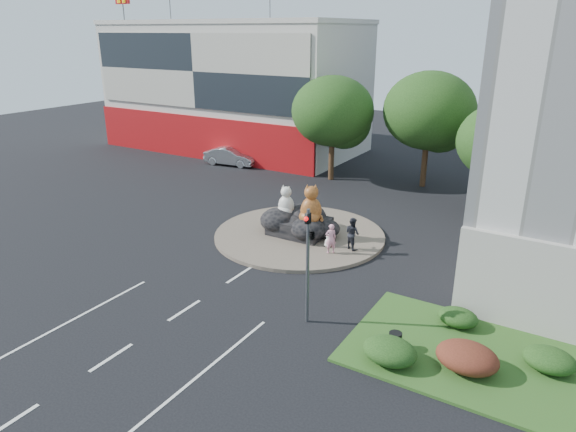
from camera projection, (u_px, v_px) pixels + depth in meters
The scene contains 22 objects.
ground at pixel (184, 310), 22.35m from camera, with size 120.00×120.00×0.00m, color black.
roundabout_island at pixel (299, 235), 30.34m from camera, with size 10.00×10.00×0.20m, color brown.
rock_plinth at pixel (300, 226), 30.16m from camera, with size 3.20×2.60×0.90m, color black, non-canonical shape.
shophouse_block at pixel (234, 86), 51.44m from camera, with size 25.20×12.30×17.40m.
grass_verge at pixel (486, 360), 18.88m from camera, with size 10.00×6.00×0.12m, color #34551C.
tree_left at pixel (334, 115), 40.19m from camera, with size 6.46×6.46×8.27m.
tree_mid at pixel (430, 114), 38.27m from camera, with size 6.84×6.84×8.76m.
tree_right at pixel (504, 145), 32.44m from camera, with size 5.70×5.70×7.30m.
hedge_near_green at pixel (390, 351), 18.56m from camera, with size 2.00×1.60×0.90m, color #173410.
hedge_red at pixel (467, 357), 18.13m from camera, with size 2.20×1.76×0.99m, color #4A2013.
hedge_mid_green at pixel (549, 360), 18.14m from camera, with size 1.80×1.44×0.81m, color #173410.
hedge_back_green at pixel (458, 317), 20.91m from camera, with size 1.60×1.28×0.72m, color #173410.
traffic_light at pixel (310, 242), 20.23m from camera, with size 0.44×1.24×5.00m.
street_lamp at pixel (547, 211), 20.95m from camera, with size 2.34×0.22×8.06m.
cat_white at pixel (286, 201), 30.22m from camera, with size 1.13×0.98×1.88m, color beige, non-canonical shape.
cat_tabby at pixel (311, 204), 28.98m from camera, with size 1.39×1.20×2.31m, color #A16121, non-canonical shape.
kitten_calico at pixel (275, 226), 30.21m from camera, with size 0.54×0.46×0.89m, color silver, non-canonical shape.
kitten_white at pixel (328, 240), 28.30m from camera, with size 0.47×0.40×0.78m, color white, non-canonical shape.
pedestrian_pink at pixel (331, 239), 27.37m from camera, with size 0.60×0.40×1.65m, color #CE859A.
pedestrian_dark at pixel (352, 233), 27.86m from camera, with size 0.87×0.68×1.80m, color black.
parked_car at pixel (231, 156), 46.10m from camera, with size 1.68×4.82×1.59m, color #9A9DA1.
litter_bin at pixel (395, 341), 19.39m from camera, with size 0.50×0.50×0.67m, color black.
Camera 1 is at (14.05, -14.39, 11.52)m, focal length 32.00 mm.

